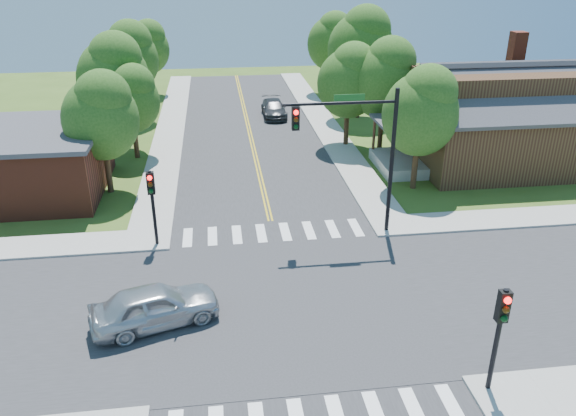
{
  "coord_description": "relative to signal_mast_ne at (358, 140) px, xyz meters",
  "views": [
    {
      "loc": [
        -2.51,
        -18.47,
        12.77
      ],
      "look_at": [
        0.49,
        4.32,
        2.2
      ],
      "focal_mm": 35.0,
      "sensor_mm": 36.0,
      "label": 1
    }
  ],
  "objects": [
    {
      "name": "signal_mast_ne",
      "position": [
        0.0,
        0.0,
        0.0
      ],
      "size": [
        5.3,
        0.42,
        7.2
      ],
      "color": "black",
      "rests_on": "ground"
    },
    {
      "name": "building_nw",
      "position": [
        -18.11,
        7.61,
        -2.97
      ],
      "size": [
        10.4,
        8.4,
        3.73
      ],
      "color": "maroon",
      "rests_on": "ground"
    },
    {
      "name": "tree_e_d",
      "position": [
        4.91,
        29.85,
        0.23
      ],
      "size": [
        4.56,
        4.33,
        7.76
      ],
      "color": "#382314",
      "rests_on": "ground"
    },
    {
      "name": "tree_w_b",
      "position": [
        -13.0,
        14.76,
        0.48
      ],
      "size": [
        4.78,
        4.54,
        8.13
      ],
      "color": "#382314",
      "rests_on": "ground"
    },
    {
      "name": "tree_e_c",
      "position": [
        5.46,
        20.81,
        1.1
      ],
      "size": [
        5.34,
        5.07,
        9.07
      ],
      "color": "#382314",
      "rests_on": "ground"
    },
    {
      "name": "car_silver",
      "position": [
        -9.04,
        -6.26,
        -4.05
      ],
      "size": [
        4.58,
        5.8,
        1.61
      ],
      "primitive_type": "imported",
      "rotation": [
        0.0,
        0.0,
        1.87
      ],
      "color": "silver",
      "rests_on": "ground"
    },
    {
      "name": "signal_pole_nw",
      "position": [
        -9.51,
        -0.01,
        -2.19
      ],
      "size": [
        0.34,
        0.42,
        3.8
      ],
      "color": "black",
      "rests_on": "ground"
    },
    {
      "name": "tree_house",
      "position": [
        2.8,
        13.56,
        -0.05
      ],
      "size": [
        4.31,
        4.09,
        7.33
      ],
      "color": "#382314",
      "rests_on": "ground"
    },
    {
      "name": "tree_e_b",
      "position": [
        5.03,
        12.58,
        0.25
      ],
      "size": [
        4.58,
        4.35,
        7.79
      ],
      "color": "#382314",
      "rests_on": "ground"
    },
    {
      "name": "car_dgrey",
      "position": [
        -1.56,
        21.9,
        -4.17
      ],
      "size": [
        1.9,
        4.66,
        1.35
      ],
      "primitive_type": "imported",
      "rotation": [
        0.0,
        0.0,
        -0.0
      ],
      "color": "#2F3134",
      "rests_on": "ground"
    },
    {
      "name": "tree_w_c",
      "position": [
        -12.99,
        22.5,
        0.41
      ],
      "size": [
        4.72,
        4.49,
        8.03
      ],
      "color": "#382314",
      "rests_on": "ground"
    },
    {
      "name": "centerline",
      "position": [
        -3.91,
        -5.59,
        -4.8
      ],
      "size": [
        0.3,
        90.0,
        0.01
      ],
      "color": "gold",
      "rests_on": "ground"
    },
    {
      "name": "road_ns",
      "position": [
        -3.91,
        -5.59,
        -4.83
      ],
      "size": [
        10.0,
        90.0,
        0.04
      ],
      "primitive_type": "cube",
      "color": "#2D2D30",
      "rests_on": "ground"
    },
    {
      "name": "road_ew",
      "position": [
        -3.91,
        -5.59,
        -4.83
      ],
      "size": [
        90.0,
        10.0,
        0.04
      ],
      "primitive_type": "cube",
      "color": "#2D2D30",
      "rests_on": "ground"
    },
    {
      "name": "ground",
      "position": [
        -3.91,
        -5.59,
        -4.85
      ],
      "size": [
        100.0,
        100.0,
        0.0
      ],
      "primitive_type": "plane",
      "color": "#3B581B",
      "rests_on": "ground"
    },
    {
      "name": "sidewalk_ne",
      "position": [
        11.9,
        10.23,
        -4.78
      ],
      "size": [
        40.0,
        40.0,
        0.14
      ],
      "color": "#9E9B93",
      "rests_on": "ground"
    },
    {
      "name": "intersection_patch",
      "position": [
        -3.91,
        -5.59,
        -4.85
      ],
      "size": [
        10.2,
        10.2,
        0.06
      ],
      "primitive_type": "cube",
      "color": "#2D2D30",
      "rests_on": "ground"
    },
    {
      "name": "sidewalk_nw",
      "position": [
        -19.73,
        10.23,
        -4.78
      ],
      "size": [
        40.0,
        40.0,
        0.14
      ],
      "color": "#9E9B93",
      "rests_on": "ground"
    },
    {
      "name": "tree_e_a",
      "position": [
        4.98,
        5.31,
        -0.09
      ],
      "size": [
        4.28,
        4.07,
        7.28
      ],
      "color": "#382314",
      "rests_on": "ground"
    },
    {
      "name": "crosswalk_north",
      "position": [
        -3.91,
        0.61,
        -4.8
      ],
      "size": [
        8.85,
        2.0,
        0.01
      ],
      "color": "white",
      "rests_on": "ground"
    },
    {
      "name": "signal_pole_se",
      "position": [
        1.69,
        -11.21,
        -2.19
      ],
      "size": [
        0.34,
        0.42,
        3.8
      ],
      "color": "black",
      "rests_on": "ground"
    },
    {
      "name": "tree_w_d",
      "position": [
        -12.44,
        31.43,
        -0.2
      ],
      "size": [
        4.18,
        3.97,
        7.1
      ],
      "color": "#382314",
      "rests_on": "ground"
    },
    {
      "name": "house_ne",
      "position": [
        11.19,
        8.65,
        -1.52
      ],
      "size": [
        13.05,
        8.8,
        7.11
      ],
      "color": "#361C13",
      "rests_on": "ground"
    },
    {
      "name": "tree_w_a",
      "position": [
        -12.64,
        7.05,
        -0.2
      ],
      "size": [
        4.18,
        3.97,
        7.1
      ],
      "color": "#382314",
      "rests_on": "ground"
    },
    {
      "name": "tree_bldg",
      "position": [
        -11.77,
        12.95,
        -0.7
      ],
      "size": [
        3.73,
        3.54,
        6.34
      ],
      "color": "#382314",
      "rests_on": "ground"
    }
  ]
}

